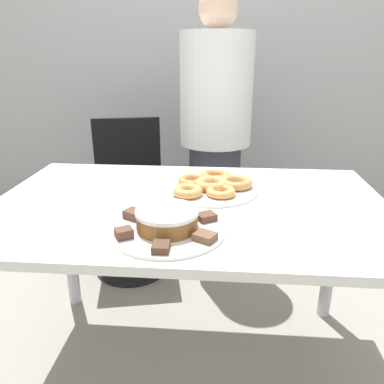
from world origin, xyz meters
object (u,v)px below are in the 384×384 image
at_px(plate_donuts, 211,190).
at_px(frosted_cake, 167,219).
at_px(person_standing, 215,134).
at_px(office_chair_left, 129,201).
at_px(plate_cake, 167,230).

xyz_separation_m(plate_donuts, frosted_cake, (-0.12, -0.36, 0.03)).
distance_m(person_standing, plate_donuts, 0.76).
height_order(person_standing, office_chair_left, person_standing).
xyz_separation_m(office_chair_left, plate_donuts, (0.50, -0.67, 0.33)).
height_order(person_standing, frosted_cake, person_standing).
bearing_deg(frosted_cake, person_standing, 84.01).
relative_size(plate_cake, frosted_cake, 1.86).
xyz_separation_m(office_chair_left, plate_cake, (0.38, -1.02, 0.33)).
relative_size(office_chair_left, plate_donuts, 2.50).
bearing_deg(frosted_cake, plate_cake, 90.00).
relative_size(plate_cake, plate_donuts, 0.98).
xyz_separation_m(plate_cake, frosted_cake, (0.00, -0.00, 0.03)).
relative_size(person_standing, plate_cake, 4.49).
bearing_deg(person_standing, office_chair_left, -169.92).
bearing_deg(plate_donuts, plate_cake, -108.36).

